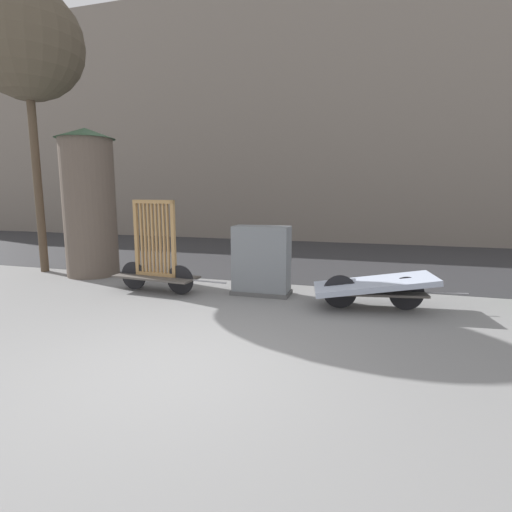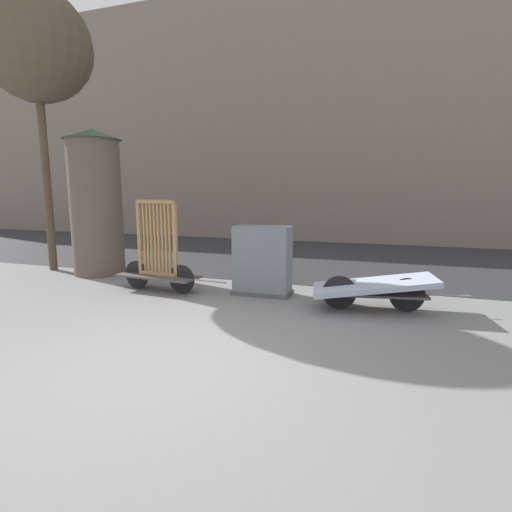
{
  "view_description": "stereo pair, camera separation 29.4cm",
  "coord_description": "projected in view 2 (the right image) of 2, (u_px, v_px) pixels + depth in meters",
  "views": [
    {
      "loc": [
        2.06,
        -3.87,
        1.99
      ],
      "look_at": [
        0.0,
        3.06,
        0.83
      ],
      "focal_mm": 28.0,
      "sensor_mm": 36.0,
      "label": 1
    },
    {
      "loc": [
        2.34,
        -3.78,
        1.99
      ],
      "look_at": [
        0.0,
        3.06,
        0.83
      ],
      "focal_mm": 28.0,
      "sensor_mm": 36.0,
      "label": 2
    }
  ],
  "objects": [
    {
      "name": "bike_cart_with_mattress",
      "position": [
        373.0,
        287.0,
        6.72
      ],
      "size": [
        2.59,
        1.22,
        0.62
      ],
      "rotation": [
        0.0,
        0.0,
        0.18
      ],
      "color": "#4C4742",
      "rests_on": "ground_plane"
    },
    {
      "name": "bike_cart_with_bedframe",
      "position": [
        158.0,
        261.0,
        8.02
      ],
      "size": [
        2.43,
        0.76,
        1.84
      ],
      "rotation": [
        0.0,
        0.0,
        -0.09
      ],
      "color": "#4C4742",
      "rests_on": "ground_plane"
    },
    {
      "name": "road_strip",
      "position": [
        311.0,
        257.0,
        12.35
      ],
      "size": [
        56.0,
        7.67,
        0.01
      ],
      "color": "#2D2D30",
      "rests_on": "ground_plane"
    },
    {
      "name": "utility_cabinet",
      "position": [
        262.0,
        263.0,
        7.75
      ],
      "size": [
        1.14,
        0.56,
        1.34
      ],
      "color": "#4C4C4C",
      "rests_on": "ground_plane"
    },
    {
      "name": "building_facade",
      "position": [
        340.0,
        120.0,
        17.01
      ],
      "size": [
        48.0,
        4.0,
        10.03
      ],
      "color": "slate",
      "rests_on": "ground_plane"
    },
    {
      "name": "ground_plane",
      "position": [
        170.0,
        367.0,
        4.59
      ],
      "size": [
        60.0,
        60.0,
        0.0
      ],
      "primitive_type": "plane",
      "color": "slate"
    },
    {
      "name": "advertising_column",
      "position": [
        96.0,
        202.0,
        9.58
      ],
      "size": [
        1.34,
        1.34,
        3.45
      ],
      "color": "brown",
      "rests_on": "ground_plane"
    },
    {
      "name": "street_tree",
      "position": [
        36.0,
        47.0,
        9.47
      ],
      "size": [
        2.6,
        2.6,
        6.72
      ],
      "color": "#4C3D2D",
      "rests_on": "ground_plane"
    }
  ]
}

